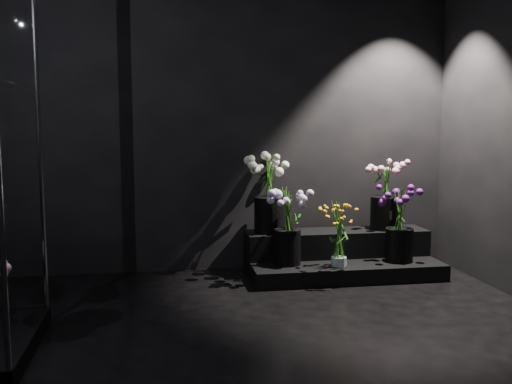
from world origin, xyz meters
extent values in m
plane|color=black|center=(0.00, 0.00, 0.00)|extent=(4.00, 4.00, 0.00)
plane|color=black|center=(0.00, 2.00, 1.40)|extent=(4.00, 0.00, 4.00)
plane|color=black|center=(0.00, -2.00, 1.40)|extent=(4.00, 0.00, 4.00)
cube|color=black|center=(0.92, 1.59, 0.07)|extent=(1.64, 0.73, 0.14)
cube|color=black|center=(0.92, 1.77, 0.25)|extent=(1.64, 0.36, 0.23)
cylinder|color=white|center=(0.81, 1.37, 0.25)|extent=(0.14, 0.14, 0.23)
cylinder|color=black|center=(0.40, 1.52, 0.28)|extent=(0.22, 0.22, 0.30)
cylinder|color=black|center=(1.38, 1.47, 0.28)|extent=(0.24, 0.24, 0.28)
cylinder|color=black|center=(0.31, 1.79, 0.52)|extent=(0.27, 0.27, 0.31)
cylinder|color=black|center=(1.37, 1.76, 0.51)|extent=(0.27, 0.27, 0.30)
camera|label=1|loc=(-0.64, -3.07, 1.30)|focal=40.00mm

